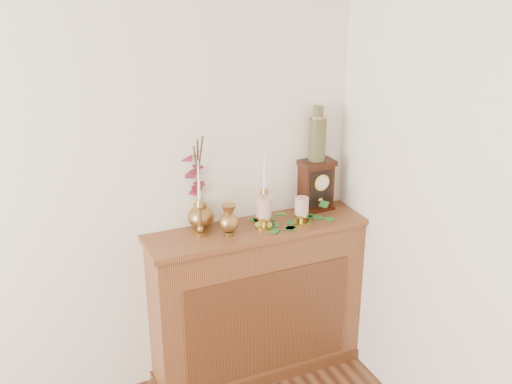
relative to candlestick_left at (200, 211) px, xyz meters
name	(u,v)px	position (x,y,z in m)	size (l,w,h in m)	color
console_shelf	(258,305)	(0.32, -0.02, -0.63)	(1.24, 0.34, 0.93)	brown
candlestick_left	(200,211)	(0.00, 0.00, 0.00)	(0.07, 0.07, 0.41)	#AF8446
candlestick_center	(264,200)	(0.37, 0.01, 0.00)	(0.07, 0.07, 0.41)	#AF8446
bud_vase	(229,220)	(0.14, -0.06, -0.05)	(0.11, 0.11, 0.17)	#AF8446
ginger_jar	(196,185)	(0.02, 0.12, 0.10)	(0.21, 0.23, 0.53)	#AF8446
pillar_candle_left	(264,211)	(0.34, -0.05, -0.04)	(0.10, 0.10, 0.19)	#DBC84C
pillar_candle_right	(302,209)	(0.55, -0.08, -0.05)	(0.08, 0.08, 0.16)	#DBC84C
ivy_garland	(294,217)	(0.54, -0.02, -0.12)	(0.53, 0.24, 0.09)	#2A6F2A
mantel_clock	(316,185)	(0.72, 0.07, 0.01)	(0.20, 0.14, 0.29)	#34140A
ceramic_vase	(317,136)	(0.72, 0.07, 0.30)	(0.10, 0.10, 0.31)	#1A3426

